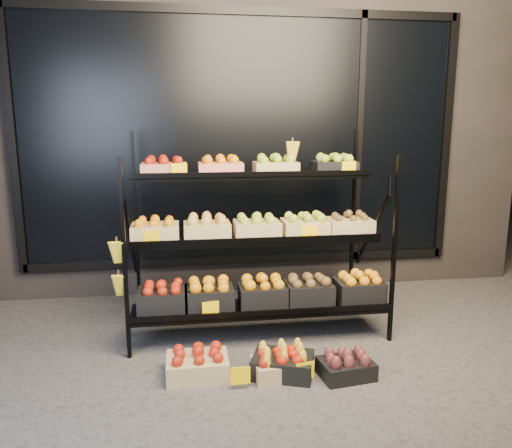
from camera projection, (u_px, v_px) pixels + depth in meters
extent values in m
plane|color=#514F4C|center=(268.00, 359.00, 3.72)|extent=(24.00, 24.00, 0.00)
cube|color=#2D2826|center=(232.00, 121.00, 5.89)|extent=(6.00, 2.00, 3.50)
cube|color=black|center=(242.00, 141.00, 4.94)|extent=(4.20, 0.04, 2.40)
cube|color=black|center=(243.00, 259.00, 5.16)|extent=(4.30, 0.06, 0.08)
cube|color=black|center=(242.00, 10.00, 4.68)|extent=(4.30, 0.06, 0.08)
cube|color=black|center=(12.00, 142.00, 4.61)|extent=(0.08, 0.06, 2.50)
cube|color=black|center=(446.00, 140.00, 5.22)|extent=(0.08, 0.06, 2.50)
cube|color=black|center=(359.00, 140.00, 5.09)|extent=(0.06, 0.06, 2.50)
cylinder|color=black|center=(390.00, 189.00, 5.21)|extent=(0.02, 0.02, 0.25)
cube|color=black|center=(125.00, 261.00, 3.60)|extent=(0.03, 0.03, 1.50)
cube|color=black|center=(394.00, 251.00, 3.89)|extent=(0.03, 0.03, 1.50)
cube|color=black|center=(136.00, 224.00, 4.52)|extent=(0.03, 0.03, 1.66)
cube|color=black|center=(353.00, 217.00, 4.81)|extent=(0.03, 0.03, 1.66)
cube|color=black|center=(261.00, 308.00, 4.00)|extent=(2.05, 0.42, 0.03)
cube|color=black|center=(265.00, 314.00, 3.80)|extent=(2.05, 0.02, 0.05)
cube|color=black|center=(256.00, 239.00, 4.19)|extent=(2.05, 0.40, 0.03)
cube|color=black|center=(259.00, 241.00, 4.00)|extent=(2.05, 0.02, 0.05)
cube|color=black|center=(251.00, 176.00, 4.38)|extent=(2.05, 0.40, 0.03)
cube|color=black|center=(254.00, 175.00, 4.19)|extent=(2.05, 0.02, 0.05)
cube|color=tan|center=(164.00, 170.00, 4.26)|extent=(0.38, 0.28, 0.11)
ellipsoid|color=#B0170C|center=(164.00, 160.00, 4.25)|extent=(0.32, 0.24, 0.07)
cube|color=tan|center=(220.00, 169.00, 4.33)|extent=(0.38, 0.28, 0.11)
ellipsoid|color=orange|center=(220.00, 159.00, 4.32)|extent=(0.32, 0.24, 0.07)
cube|color=tan|center=(275.00, 168.00, 4.40)|extent=(0.38, 0.28, 0.11)
ellipsoid|color=#A4C030|center=(276.00, 158.00, 4.38)|extent=(0.32, 0.24, 0.07)
cube|color=black|center=(334.00, 167.00, 4.48)|extent=(0.38, 0.28, 0.11)
ellipsoid|color=#A4C030|center=(334.00, 158.00, 4.46)|extent=(0.32, 0.24, 0.07)
cube|color=tan|center=(155.00, 233.00, 4.06)|extent=(0.38, 0.28, 0.14)
ellipsoid|color=orange|center=(155.00, 221.00, 4.04)|extent=(0.32, 0.24, 0.07)
cube|color=tan|center=(207.00, 231.00, 4.12)|extent=(0.38, 0.28, 0.14)
ellipsoid|color=gold|center=(207.00, 219.00, 4.10)|extent=(0.32, 0.24, 0.07)
cube|color=tan|center=(257.00, 229.00, 4.18)|extent=(0.38, 0.28, 0.14)
ellipsoid|color=#A4C030|center=(257.00, 218.00, 4.16)|extent=(0.32, 0.24, 0.07)
cube|color=tan|center=(305.00, 228.00, 4.24)|extent=(0.38, 0.28, 0.14)
ellipsoid|color=#A4C030|center=(305.00, 216.00, 4.22)|extent=(0.32, 0.24, 0.07)
cube|color=tan|center=(349.00, 227.00, 4.29)|extent=(0.38, 0.28, 0.14)
ellipsoid|color=brown|center=(349.00, 215.00, 4.27)|extent=(0.32, 0.24, 0.07)
cube|color=black|center=(163.00, 301.00, 3.87)|extent=(0.38, 0.28, 0.18)
ellipsoid|color=#B0170C|center=(162.00, 286.00, 3.85)|extent=(0.32, 0.24, 0.07)
cube|color=black|center=(209.00, 299.00, 3.92)|extent=(0.38, 0.28, 0.18)
ellipsoid|color=orange|center=(209.00, 284.00, 3.90)|extent=(0.32, 0.24, 0.07)
cube|color=black|center=(263.00, 296.00, 3.98)|extent=(0.38, 0.28, 0.18)
ellipsoid|color=orange|center=(263.00, 282.00, 3.96)|extent=(0.32, 0.24, 0.07)
cube|color=black|center=(308.00, 294.00, 4.04)|extent=(0.38, 0.28, 0.18)
ellipsoid|color=brown|center=(308.00, 279.00, 4.01)|extent=(0.32, 0.24, 0.07)
cube|color=black|center=(359.00, 291.00, 4.10)|extent=(0.38, 0.28, 0.18)
ellipsoid|color=orange|center=(360.00, 277.00, 4.07)|extent=(0.32, 0.24, 0.07)
ellipsoid|color=yellow|center=(117.00, 240.00, 3.58)|extent=(0.14, 0.08, 0.22)
ellipsoid|color=yellow|center=(119.00, 273.00, 3.63)|extent=(0.14, 0.08, 0.22)
ellipsoid|color=yellow|center=(293.00, 141.00, 4.27)|extent=(0.14, 0.08, 0.22)
cube|color=#FBCA00|center=(151.00, 238.00, 3.91)|extent=(0.13, 0.01, 0.12)
cube|color=#FBCA00|center=(310.00, 233.00, 4.09)|extent=(0.13, 0.01, 0.12)
cube|color=#FBCA00|center=(349.00, 168.00, 4.34)|extent=(0.13, 0.01, 0.12)
cube|color=#FBCA00|center=(179.00, 170.00, 4.14)|extent=(0.13, 0.01, 0.12)
cube|color=#FBCA00|center=(211.00, 309.00, 3.78)|extent=(0.13, 0.01, 0.12)
cube|color=#FBCA00|center=(240.00, 381.00, 3.28)|extent=(0.13, 0.01, 0.12)
cube|color=#FBCA00|center=(305.00, 376.00, 3.34)|extent=(0.13, 0.01, 0.12)
cube|color=tan|center=(197.00, 367.00, 3.45)|extent=(0.42, 0.31, 0.14)
ellipsoid|color=#B0170C|center=(197.00, 353.00, 3.43)|extent=(0.35, 0.26, 0.07)
cube|color=black|center=(283.00, 365.00, 3.48)|extent=(0.49, 0.43, 0.14)
ellipsoid|color=yellow|center=(283.00, 352.00, 3.46)|extent=(0.41, 0.36, 0.07)
cube|color=tan|center=(279.00, 368.00, 3.46)|extent=(0.37, 0.29, 0.12)
ellipsoid|color=#B0170C|center=(279.00, 356.00, 3.44)|extent=(0.31, 0.24, 0.07)
cube|color=black|center=(346.00, 369.00, 3.45)|extent=(0.39, 0.31, 0.12)
ellipsoid|color=maroon|center=(346.00, 357.00, 3.43)|extent=(0.33, 0.26, 0.07)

